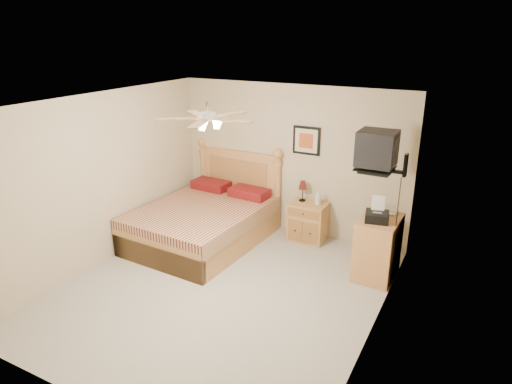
{
  "coord_description": "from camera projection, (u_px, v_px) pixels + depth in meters",
  "views": [
    {
      "loc": [
        2.89,
        -4.51,
        3.32
      ],
      "look_at": [
        0.05,
        0.9,
        1.13
      ],
      "focal_mm": 32.0,
      "sensor_mm": 36.0,
      "label": 1
    }
  ],
  "objects": [
    {
      "name": "bed",
      "position": [
        201.0,
        201.0,
        7.29
      ],
      "size": [
        1.83,
        2.33,
        1.45
      ],
      "primitive_type": null,
      "rotation": [
        0.0,
        0.0,
        -0.06
      ],
      "color": "#B7804D",
      "rests_on": "ground"
    },
    {
      "name": "fax_machine",
      "position": [
        378.0,
        210.0,
        6.09
      ],
      "size": [
        0.37,
        0.38,
        0.33
      ],
      "primitive_type": null,
      "rotation": [
        0.0,
        0.0,
        0.21
      ],
      "color": "black",
      "rests_on": "dresser"
    },
    {
      "name": "table_lamp",
      "position": [
        303.0,
        191.0,
        7.47
      ],
      "size": [
        0.24,
        0.24,
        0.34
      ],
      "primitive_type": null,
      "rotation": [
        0.0,
        0.0,
        -0.37
      ],
      "color": "#4E1310",
      "rests_on": "nightstand"
    },
    {
      "name": "ceiling",
      "position": [
        216.0,
        103.0,
        5.3
      ],
      "size": [
        4.0,
        4.5,
        0.04
      ],
      "primitive_type": "cube",
      "color": "white",
      "rests_on": "ground"
    },
    {
      "name": "wall_tv",
      "position": [
        388.0,
        153.0,
        5.88
      ],
      "size": [
        0.56,
        0.46,
        0.58
      ],
      "primitive_type": null,
      "color": "black",
      "rests_on": "wall_right"
    },
    {
      "name": "wall_front",
      "position": [
        77.0,
        289.0,
        3.84
      ],
      "size": [
        4.0,
        0.04,
        2.5
      ],
      "primitive_type": "cube",
      "color": "#BDAC8B",
      "rests_on": "ground"
    },
    {
      "name": "floor",
      "position": [
        222.0,
        290.0,
        6.14
      ],
      "size": [
        4.5,
        4.5,
        0.0
      ],
      "primitive_type": "plane",
      "color": "#9E998F",
      "rests_on": "ground"
    },
    {
      "name": "framed_picture",
      "position": [
        307.0,
        141.0,
        7.33
      ],
      "size": [
        0.46,
        0.04,
        0.46
      ],
      "primitive_type": "cube",
      "color": "black",
      "rests_on": "wall_back"
    },
    {
      "name": "lotion_bottle",
      "position": [
        318.0,
        198.0,
        7.31
      ],
      "size": [
        0.1,
        0.11,
        0.24
      ],
      "primitive_type": "imported",
      "rotation": [
        0.0,
        0.0,
        -0.13
      ],
      "color": "silver",
      "rests_on": "nightstand"
    },
    {
      "name": "dresser",
      "position": [
        378.0,
        247.0,
        6.37
      ],
      "size": [
        0.54,
        0.76,
        0.87
      ],
      "primitive_type": "cube",
      "rotation": [
        0.0,
        0.0,
        -0.03
      ],
      "color": "#AE6A3F",
      "rests_on": "ground"
    },
    {
      "name": "ceiling_fan",
      "position": [
        207.0,
        118.0,
        5.18
      ],
      "size": [
        1.14,
        1.14,
        0.28
      ],
      "primitive_type": null,
      "color": "silver",
      "rests_on": "ceiling"
    },
    {
      "name": "magazine_upper",
      "position": [
        385.0,
        208.0,
        6.48
      ],
      "size": [
        0.24,
        0.28,
        0.02
      ],
      "primitive_type": "imported",
      "rotation": [
        0.0,
        0.0,
        0.28
      ],
      "color": "tan",
      "rests_on": "magazine_lower"
    },
    {
      "name": "wall_back",
      "position": [
        291.0,
        160.0,
        7.59
      ],
      "size": [
        4.0,
        0.04,
        2.5
      ],
      "primitive_type": "cube",
      "color": "#BDAC8B",
      "rests_on": "ground"
    },
    {
      "name": "wall_left",
      "position": [
        102.0,
        180.0,
        6.59
      ],
      "size": [
        0.04,
        4.5,
        2.5
      ],
      "primitive_type": "cube",
      "color": "#BDAC8B",
      "rests_on": "ground"
    },
    {
      "name": "magazine_lower",
      "position": [
        384.0,
        210.0,
        6.47
      ],
      "size": [
        0.21,
        0.27,
        0.02
      ],
      "primitive_type": "imported",
      "rotation": [
        0.0,
        0.0,
        -0.06
      ],
      "color": "beige",
      "rests_on": "dresser"
    },
    {
      "name": "wall_right",
      "position": [
        379.0,
        235.0,
        4.84
      ],
      "size": [
        0.04,
        4.5,
        2.5
      ],
      "primitive_type": "cube",
      "color": "#BDAC8B",
      "rests_on": "ground"
    },
    {
      "name": "nightstand",
      "position": [
        308.0,
        222.0,
        7.51
      ],
      "size": [
        0.6,
        0.45,
        0.64
      ],
      "primitive_type": "cube",
      "rotation": [
        0.0,
        0.0,
        0.02
      ],
      "color": "#9F6833",
      "rests_on": "ground"
    }
  ]
}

